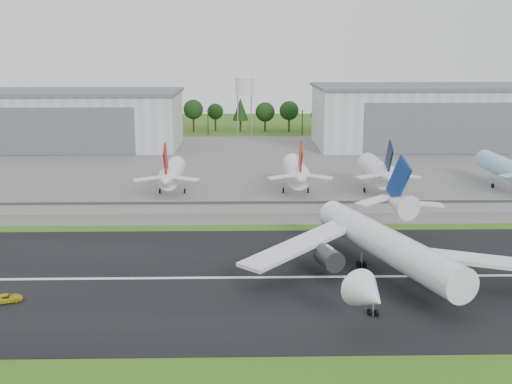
{
  "coord_description": "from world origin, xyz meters",
  "views": [
    {
      "loc": [
        -6.17,
        -98.49,
        40.41
      ],
      "look_at": [
        -3.14,
        40.0,
        9.0
      ],
      "focal_mm": 45.0,
      "sensor_mm": 36.0,
      "label": 1
    }
  ],
  "objects_px": {
    "ground_vehicle": "(7,298)",
    "parked_jet_red_b": "(296,172)",
    "main_airliner": "(385,252)",
    "parked_jet_red_a": "(171,174)",
    "parked_jet_navy": "(378,171)",
    "parked_jet_skyblue": "(508,169)"
  },
  "relations": [
    {
      "from": "main_airliner",
      "to": "parked_jet_red_b",
      "type": "xyz_separation_m",
      "value": [
        -10.23,
        67.0,
        1.44
      ]
    },
    {
      "from": "parked_jet_red_b",
      "to": "parked_jet_navy",
      "type": "relative_size",
      "value": 1.0
    },
    {
      "from": "ground_vehicle",
      "to": "parked_jet_navy",
      "type": "height_order",
      "value": "parked_jet_navy"
    },
    {
      "from": "parked_jet_navy",
      "to": "parked_jet_red_b",
      "type": "bearing_deg",
      "value": -179.98
    },
    {
      "from": "parked_jet_red_a",
      "to": "ground_vehicle",
      "type": "bearing_deg",
      "value": -103.46
    },
    {
      "from": "ground_vehicle",
      "to": "parked_jet_skyblue",
      "type": "relative_size",
      "value": 0.13
    },
    {
      "from": "main_airliner",
      "to": "ground_vehicle",
      "type": "xyz_separation_m",
      "value": [
        -63.48,
        -10.05,
        -4.12
      ]
    },
    {
      "from": "parked_jet_skyblue",
      "to": "parked_jet_navy",
      "type": "bearing_deg",
      "value": -172.66
    },
    {
      "from": "ground_vehicle",
      "to": "parked_jet_red_a",
      "type": "relative_size",
      "value": 0.16
    },
    {
      "from": "parked_jet_navy",
      "to": "parked_jet_red_a",
      "type": "bearing_deg",
      "value": -179.94
    },
    {
      "from": "parked_jet_navy",
      "to": "parked_jet_skyblue",
      "type": "xyz_separation_m",
      "value": [
        38.62,
        4.97,
        -0.26
      ]
    },
    {
      "from": "main_airliner",
      "to": "parked_jet_red_a",
      "type": "height_order",
      "value": "main_airliner"
    },
    {
      "from": "parked_jet_red_b",
      "to": "ground_vehicle",
      "type": "bearing_deg",
      "value": -124.65
    },
    {
      "from": "main_airliner",
      "to": "parked_jet_red_a",
      "type": "distance_m",
      "value": 80.71
    },
    {
      "from": "ground_vehicle",
      "to": "parked_jet_red_b",
      "type": "distance_m",
      "value": 93.83
    },
    {
      "from": "parked_jet_skyblue",
      "to": "main_airliner",
      "type": "bearing_deg",
      "value": -125.53
    },
    {
      "from": "parked_jet_red_b",
      "to": "parked_jet_navy",
      "type": "height_order",
      "value": "parked_jet_navy"
    },
    {
      "from": "main_airliner",
      "to": "parked_jet_skyblue",
      "type": "height_order",
      "value": "main_airliner"
    },
    {
      "from": "ground_vehicle",
      "to": "parked_jet_red_a",
      "type": "bearing_deg",
      "value": -34.6
    },
    {
      "from": "ground_vehicle",
      "to": "parked_jet_red_b",
      "type": "relative_size",
      "value": 0.16
    },
    {
      "from": "parked_jet_red_b",
      "to": "parked_jet_skyblue",
      "type": "distance_m",
      "value": 61.83
    },
    {
      "from": "main_airliner",
      "to": "parked_jet_skyblue",
      "type": "bearing_deg",
      "value": -143.33
    }
  ]
}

